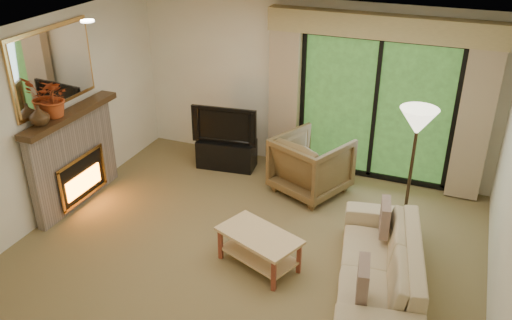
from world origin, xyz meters
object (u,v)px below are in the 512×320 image
at_px(armchair, 311,165).
at_px(coffee_table, 259,250).
at_px(media_console, 227,154).
at_px(sofa, 379,265).

height_order(armchair, coffee_table, armchair).
relative_size(media_console, armchair, 0.95).
relative_size(armchair, sofa, 0.44).
xyz_separation_m(media_console, sofa, (2.77, -2.05, 0.09)).
distance_m(sofa, coffee_table, 1.37).
relative_size(armchair, coffee_table, 0.98).
relative_size(media_console, sofa, 0.42).
distance_m(armchair, sofa, 2.22).
bearing_deg(armchair, media_console, 13.51).
relative_size(media_console, coffee_table, 0.93).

